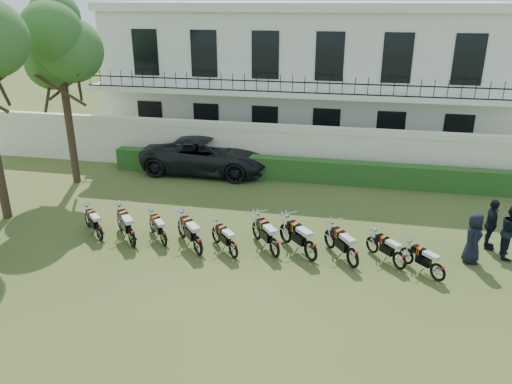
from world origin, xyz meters
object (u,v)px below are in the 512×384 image
Objects in this scene: motorcycle_0 at (99,229)px; suv at (207,155)px; motorcycle_2 at (163,234)px; motorcycle_5 at (275,243)px; officer_5 at (491,224)px; motorcycle_1 at (132,233)px; officer_3 at (473,238)px; motorcycle_6 at (311,246)px; motorcycle_4 at (233,246)px; officer_4 at (512,231)px; tree_west_near at (59,44)px; motorcycle_7 at (353,253)px; motorcycle_3 at (198,241)px; motorcycle_9 at (438,268)px; motorcycle_8 at (400,257)px.

suv reaches higher than motorcycle_0.
suv is at bearing 56.19° from motorcycle_2.
motorcycle_5 is 0.99× the size of officer_5.
motorcycle_1 is (1.27, -0.24, 0.07)m from motorcycle_0.
motorcycle_2 is at bearing 98.29° from officer_3.
motorcycle_6 is at bearing -35.92° from motorcycle_5.
motorcycle_4 is at bearing 145.72° from motorcycle_6.
tree_west_near is at bearing 83.85° from officer_4.
officer_5 reaches higher than motorcycle_2.
motorcycle_6 is 1.28m from motorcycle_7.
officer_5 reaches higher than motorcycle_0.
motorcycle_3 is at bearing -164.42° from suv.
motorcycle_1 is at bearing -56.78° from motorcycle_0.
motorcycle_2 is 6.07m from motorcycle_7.
motorcycle_0 is 1.00× the size of motorcycle_4.
motorcycle_4 is 6.06m from motorcycle_9.
motorcycle_1 is at bearing 141.25° from motorcycle_6.
tree_west_near reaches higher than motorcycle_2.
officer_4 is at bearing -16.96° from motorcycle_8.
motorcycle_0 is at bearing 133.99° from motorcycle_9.
motorcycle_4 reaches higher than motorcycle_9.
motorcycle_1 is 1.28× the size of motorcycle_9.
motorcycle_0 is 3.56m from motorcycle_3.
motorcycle_5 is 1.04× the size of officer_3.
motorcycle_9 is at bearing -48.26° from motorcycle_0.
officer_3 reaches higher than motorcycle_9.
officer_5 reaches higher than motorcycle_5.
motorcycle_9 is at bearing 143.47° from officer_3.
suv is (-9.30, 7.92, 0.39)m from motorcycle_9.
motorcycle_9 is at bearing -65.13° from motorcycle_8.
motorcycle_9 is (14.51, -5.44, -5.46)m from tree_west_near.
motorcycle_8 reaches higher than motorcycle_9.
tree_west_near is 9.55m from motorcycle_2.
officer_5 is (12.59, 2.11, 0.40)m from motorcycle_0.
motorcycle_8 is (3.77, 0.04, -0.07)m from motorcycle_5.
motorcycle_0 is at bearing 169.85° from suv.
officer_5 is (-0.49, 0.48, -0.02)m from officer_4.
motorcycle_4 is 0.80× the size of motorcycle_7.
motorcycle_0 is at bearing 139.10° from motorcycle_8.
officer_3 is at bearing -16.23° from motorcycle_7.
officer_3 reaches higher than motorcycle_6.
motorcycle_3 is at bearing 144.48° from motorcycle_6.
motorcycle_2 is (2.24, 0.05, -0.02)m from motorcycle_0.
motorcycle_3 reaches higher than motorcycle_2.
motorcycle_6 is at bearing -40.22° from motorcycle_2.
tree_west_near is 9.09m from motorcycle_1.
officer_4 reaches higher than motorcycle_4.
motorcycle_6 reaches higher than motorcycle_3.
officer_5 is (0.73, 1.07, 0.04)m from officer_3.
officer_4 is 0.69m from officer_5.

